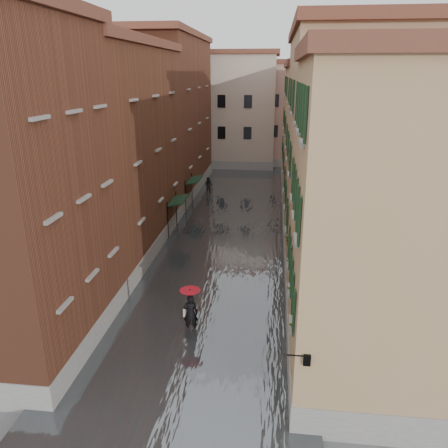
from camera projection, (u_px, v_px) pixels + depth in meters
The scene contains 16 objects.
ground at pixel (199, 327), 20.09m from camera, with size 120.00×120.00×0.00m, color #575759.
floodwater at pixel (229, 229), 32.25m from camera, with size 10.00×60.00×0.20m, color #4B5053.
building_left_near at pixel (8, 198), 16.84m from camera, with size 6.00×8.00×13.00m, color brown.
building_left_mid at pixel (111, 154), 27.24m from camera, with size 6.00×14.00×12.50m, color #582F1B.
building_left_far at pixel (167, 118), 41.06m from camera, with size 6.00×16.00×14.00m, color brown.
building_right_near at pixel (380, 230), 15.56m from camera, with size 6.00×8.00×11.50m, color tan.
building_right_mid at pixel (340, 155), 25.63m from camera, with size 6.00×14.00×13.00m, color tan.
building_right_far at pixel (317, 134), 39.95m from camera, with size 6.00×16.00×11.50m, color tan.
building_end_cream at pixel (226, 112), 53.93m from camera, with size 12.00×9.00×13.00m, color #BEAD97.
building_end_pink at pixel (299, 115), 54.99m from camera, with size 10.00×9.00×12.00m, color tan.
awning_near at pixel (178, 201), 30.84m from camera, with size 1.09×2.74×2.80m.
awning_far at pixel (194, 181), 36.68m from camera, with size 1.09×2.88×2.80m.
wall_lantern at pixel (306, 359), 13.00m from camera, with size 0.71×0.22×0.35m.
window_planters at pixel (293, 257), 18.91m from camera, with size 0.59×10.80×0.84m.
pedestrian_main at pixel (190, 307), 19.37m from camera, with size 0.94×0.94×2.06m.
pedestrian_far at pixel (209, 185), 41.87m from camera, with size 0.79×0.62×1.63m, color black.
Camera 1 is at (3.15, -17.16, 11.08)m, focal length 35.00 mm.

